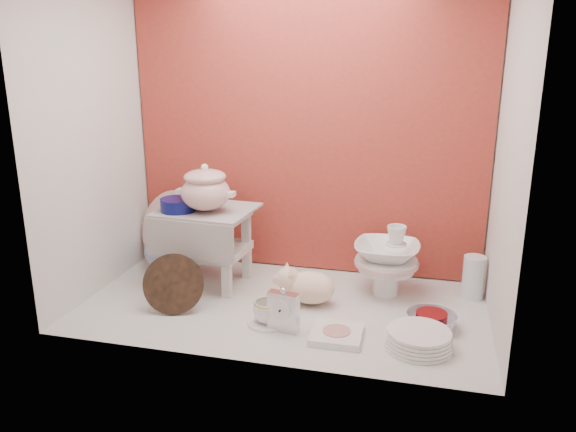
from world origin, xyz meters
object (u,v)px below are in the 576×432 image
at_px(soup_tureen, 205,188).
at_px(crystal_bowl, 431,321).
at_px(blue_white_vase, 168,246).
at_px(mantel_clock, 283,310).
at_px(dinner_plate_stack, 419,339).
at_px(step_stool, 208,246).
at_px(porcelain_tower, 387,260).
at_px(floral_platter, 174,230).
at_px(plush_pig, 311,287).
at_px(gold_rim_teacup, 267,312).

relative_size(soup_tureen, crystal_bowl, 1.29).
distance_m(blue_white_vase, mantel_clock, 0.93).
height_order(blue_white_vase, crystal_bowl, blue_white_vase).
xyz_separation_m(blue_white_vase, mantel_clock, (0.76, -0.52, -0.03)).
xyz_separation_m(soup_tureen, dinner_plate_stack, (1.01, -0.36, -0.46)).
distance_m(step_stool, porcelain_tower, 0.86).
bearing_deg(dinner_plate_stack, blue_white_vase, 157.80).
distance_m(step_stool, soup_tureen, 0.31).
relative_size(floral_platter, porcelain_tower, 1.22).
relative_size(blue_white_vase, mantel_clock, 1.37).
relative_size(soup_tureen, porcelain_tower, 0.78).
bearing_deg(step_stool, porcelain_tower, 9.01).
relative_size(plush_pig, dinner_plate_stack, 1.07).
relative_size(mantel_clock, porcelain_tower, 0.55).
relative_size(plush_pig, porcelain_tower, 0.81).
relative_size(blue_white_vase, dinner_plate_stack, 0.98).
height_order(floral_platter, dinner_plate_stack, floral_platter).
xyz_separation_m(floral_platter, plush_pig, (0.80, -0.28, -0.12)).
relative_size(soup_tureen, blue_white_vase, 1.05).
bearing_deg(porcelain_tower, crystal_bowl, -54.76).
bearing_deg(crystal_bowl, blue_white_vase, 165.26).
bearing_deg(dinner_plate_stack, crystal_bowl, 75.62).
bearing_deg(blue_white_vase, step_stool, -24.33).
distance_m(floral_platter, gold_rim_teacup, 0.85).
distance_m(crystal_bowl, porcelain_tower, 0.40).
relative_size(blue_white_vase, porcelain_tower, 0.75).
height_order(blue_white_vase, plush_pig, blue_white_vase).
bearing_deg(crystal_bowl, step_stool, 167.91).
distance_m(step_stool, gold_rim_teacup, 0.56).
xyz_separation_m(plush_pig, gold_rim_teacup, (-0.14, -0.24, -0.03)).
relative_size(soup_tureen, dinner_plate_stack, 1.03).
bearing_deg(gold_rim_teacup, blue_white_vase, 144.59).
xyz_separation_m(step_stool, porcelain_tower, (0.86, 0.07, -0.02)).
distance_m(gold_rim_teacup, dinner_plate_stack, 0.63).
bearing_deg(step_stool, gold_rim_teacup, -37.58).
bearing_deg(dinner_plate_stack, gold_rim_teacup, 175.50).
height_order(soup_tureen, porcelain_tower, soup_tureen).
height_order(step_stool, dinner_plate_stack, step_stool).
bearing_deg(blue_white_vase, floral_platter, 60.16).
distance_m(blue_white_vase, porcelain_tower, 1.14).
relative_size(floral_platter, mantel_clock, 2.24).
relative_size(blue_white_vase, crystal_bowl, 1.23).
bearing_deg(step_stool, soup_tureen, -64.92).
xyz_separation_m(step_stool, dinner_plate_stack, (1.03, -0.41, -0.15)).
height_order(blue_white_vase, dinner_plate_stack, blue_white_vase).
distance_m(step_stool, plush_pig, 0.56).
height_order(floral_platter, porcelain_tower, floral_platter).
bearing_deg(mantel_clock, floral_platter, 152.97).
bearing_deg(plush_pig, blue_white_vase, 179.17).
bearing_deg(gold_rim_teacup, dinner_plate_stack, -4.50).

